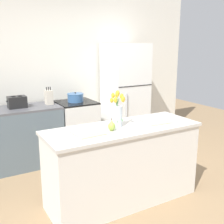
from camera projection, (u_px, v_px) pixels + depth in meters
ground_plane at (122, 199)px, 3.38m from camera, size 10.00×10.00×0.00m
back_wall at (60, 73)px, 4.75m from camera, size 5.20×0.08×2.70m
kitchen_island at (123, 164)px, 3.28m from camera, size 1.80×0.66×0.91m
back_counter at (3, 140)px, 4.11m from camera, size 1.68×0.60×0.91m
stove_range at (77, 128)px, 4.67m from camera, size 0.60×0.61×0.91m
refrigerator at (125, 96)px, 5.02m from camera, size 0.68×0.67×1.84m
flower_vase at (117, 113)px, 3.14m from camera, size 0.17×0.18×0.43m
pear_figurine at (112, 126)px, 3.02m from camera, size 0.08×0.08×0.13m
plate_setting_left at (88, 133)px, 2.93m from camera, size 0.31×0.31×0.02m
plate_setting_right at (156, 121)px, 3.37m from camera, size 0.31×0.31×0.02m
toaster at (17, 102)px, 4.11m from camera, size 0.28×0.18×0.17m
cooking_pot at (75, 98)px, 4.54m from camera, size 0.26×0.26×0.16m
knife_block at (49, 97)px, 4.35m from camera, size 0.10×0.14×0.27m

